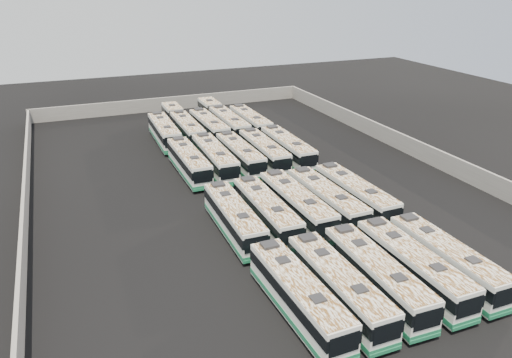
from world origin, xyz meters
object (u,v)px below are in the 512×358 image
Objects in this scene: bus_midfront_center at (296,205)px; bus_midback_left at (215,158)px; bus_midfront_left at (266,212)px; bus_midback_center at (240,155)px; bus_back_center at (209,127)px; bus_back_far_right at (250,123)px; bus_front_far_right at (446,260)px; bus_midback_right at (264,152)px; bus_back_left at (182,124)px; bus_midfront_far_right at (355,195)px; bus_front_center at (376,276)px; bus_midback_far_left at (189,162)px; bus_midback_far_right at (288,148)px; bus_front_left at (338,286)px; bus_front_right at (412,267)px; bus_midfront_far_left at (234,218)px; bus_front_far_left at (299,295)px; bus_back_right at (222,119)px; bus_midfront_right at (326,201)px; bus_back_far_left at (164,132)px.

bus_midfront_center reaches higher than bus_midback_left.
bus_midfront_left reaches higher than bus_midback_center.
bus_back_far_right is (6.11, -0.02, -0.00)m from bus_back_center.
bus_midback_right is at bearing 96.36° from bus_front_far_right.
bus_midback_left is 15.30m from bus_back_left.
bus_midback_left is at bearing -178.92° from bus_midback_center.
bus_midfront_center reaches higher than bus_midfront_left.
bus_midfront_far_right is at bearing -67.84° from bus_midback_center.
bus_midback_far_left is (-6.14, 27.18, -0.01)m from bus_front_center.
bus_midback_far_right is (3.10, -0.06, 0.02)m from bus_midback_right.
bus_front_center is 1.02× the size of bus_midback_center.
bus_front_far_right is (9.19, -0.04, -0.01)m from bus_front_left.
bus_front_right is 27.40m from bus_midback_center.
bus_back_left is (0.14, 15.30, -0.06)m from bus_midback_left.
bus_front_far_left is at bearing -88.45° from bus_midfront_far_left.
bus_back_center is (0.04, 12.28, 0.04)m from bus_midback_center.
bus_midback_far_right is at bearing -64.69° from bus_back_center.
bus_back_center is (-2.97, 12.28, 0.01)m from bus_midback_right.
bus_midback_far_right is at bearing 89.89° from bus_front_far_right.
bus_midfront_center is at bearing -76.92° from bus_midback_left.
bus_back_center is 0.63× the size of bus_back_right.
bus_midfront_right reaches higher than bus_midback_center.
bus_midfront_far_left is 1.00× the size of bus_midback_center.
bus_midfront_center is 1.01× the size of bus_midfront_right.
bus_front_center is at bearing -102.16° from bus_midback_far_right.
bus_midback_far_right is at bearing 71.22° from bus_front_left.
bus_midback_center is at bearing 68.70° from bus_midfront_far_left.
bus_midfront_far_left is 0.98× the size of bus_midback_right.
bus_front_far_left is at bearing 179.24° from bus_front_far_right.
bus_midback_center is at bearing 89.17° from bus_midfront_center.
bus_midback_center is at bearing 96.53° from bus_front_right.
bus_midback_center is (-3.11, 27.22, -0.03)m from bus_front_right.
bus_midfront_center is 14.80m from bus_midback_center.
bus_back_right is at bearing 87.37° from bus_front_center.
bus_midback_left reaches higher than bus_midfront_left.
bus_midfront_far_right is at bearing 44.04° from bus_front_far_left.
bus_midfront_right is at bearing -84.73° from bus_back_center.
bus_midback_far_right is 1.01× the size of bus_back_center.
bus_back_center is at bearing 179.91° from bus_back_far_right.
bus_front_right is at bearing -76.41° from bus_midfront_center.
bus_front_left is 0.98× the size of bus_midfront_far_right.
bus_back_far_left reaches higher than bus_front_left.
bus_midback_right reaches higher than bus_front_far_right.
bus_midfront_right is at bearing -78.16° from bus_back_left.
bus_back_far_left is at bearing 179.61° from bus_back_far_right.
bus_back_far_right reaches higher than bus_midback_far_left.
bus_midback_right is 12.64m from bus_back_center.
bus_back_right is (9.23, 3.11, 0.02)m from bus_back_far_left.
bus_back_left is 1.53× the size of bus_back_center.
bus_front_left is 12.35m from bus_midfront_left.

